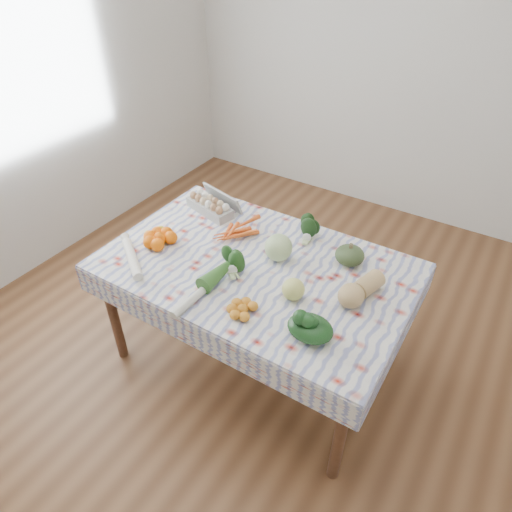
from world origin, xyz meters
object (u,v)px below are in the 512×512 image
at_px(kabocha_squash, 350,255).
at_px(grapefruit, 293,289).
at_px(cabbage, 278,247).
at_px(dining_table, 256,276).
at_px(egg_carton, 210,206).
at_px(butternut_squash, 361,288).

bearing_deg(kabocha_squash, grapefruit, -106.68).
xyz_separation_m(kabocha_squash, cabbage, (-0.35, -0.17, 0.02)).
distance_m(kabocha_squash, cabbage, 0.39).
relative_size(dining_table, egg_carton, 4.79).
bearing_deg(grapefruit, egg_carton, 152.83).
bearing_deg(dining_table, egg_carton, 150.78).
xyz_separation_m(kabocha_squash, grapefruit, (-0.12, -0.41, 0.00)).
height_order(dining_table, egg_carton, egg_carton).
xyz_separation_m(dining_table, egg_carton, (-0.54, 0.30, 0.13)).
height_order(kabocha_squash, butternut_squash, butternut_squash).
xyz_separation_m(kabocha_squash, butternut_squash, (0.15, -0.23, 0.01)).
bearing_deg(cabbage, egg_carton, 162.74).
distance_m(egg_carton, cabbage, 0.64).
xyz_separation_m(dining_table, kabocha_squash, (0.42, 0.28, 0.14)).
bearing_deg(dining_table, butternut_squash, 5.06).
height_order(kabocha_squash, grapefruit, grapefruit).
height_order(butternut_squash, grapefruit, butternut_squash).
xyz_separation_m(egg_carton, grapefruit, (0.83, -0.43, 0.01)).
distance_m(egg_carton, butternut_squash, 1.14).
distance_m(cabbage, grapefruit, 0.33).
xyz_separation_m(egg_carton, cabbage, (0.61, -0.19, 0.03)).
relative_size(kabocha_squash, butternut_squash, 0.57).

